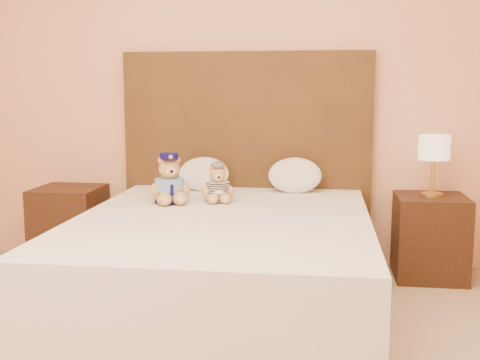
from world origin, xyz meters
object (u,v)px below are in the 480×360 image
nightstand_right (430,237)px  pillow_right (295,174)px  teddy_police (169,179)px  pillow_left (204,172)px  teddy_prisoner (218,183)px  lamp (434,151)px  nightstand_left (70,225)px  bed (223,264)px

nightstand_right → pillow_right: bearing=178.1°
teddy_police → pillow_left: 0.51m
pillow_right → teddy_prisoner: bearing=-137.1°
lamp → teddy_prisoner: 1.42m
nightstand_right → nightstand_left: bearing=180.0°
bed → teddy_police: (-0.39, 0.33, 0.43)m
nightstand_left → pillow_right: (1.60, 0.03, 0.40)m
nightstand_right → lamp: size_ratio=1.38×
teddy_prisoner → pillow_right: 0.62m
lamp → pillow_right: (-0.90, 0.03, -0.17)m
nightstand_right → pillow_right: size_ratio=1.53×
nightstand_right → lamp: (-0.00, 0.00, 0.57)m
lamp → pillow_right: 0.91m
nightstand_left → bed: bearing=-32.6°
teddy_police → pillow_left: size_ratio=0.87×
bed → pillow_right: 0.99m
nightstand_right → pillow_left: bearing=178.9°
lamp → pillow_left: 1.53m
pillow_right → bed: bearing=-113.1°
bed → nightstand_right: (1.25, 0.80, -0.00)m
pillow_left → pillow_right: (0.63, 0.00, 0.00)m
teddy_police → nightstand_left: bearing=127.7°
bed → teddy_prisoner: 0.58m
nightstand_left → teddy_prisoner: (1.15, -0.39, 0.39)m
nightstand_left → teddy_police: teddy_police is taller
lamp → teddy_prisoner: bearing=-163.8°
pillow_left → pillow_right: size_ratio=0.97×
teddy_prisoner → pillow_right: (0.45, 0.42, 0.01)m
teddy_police → nightstand_right: bearing=-8.2°
teddy_police → teddy_prisoner: teddy_police is taller
nightstand_left → nightstand_right: (2.50, 0.00, 0.00)m
nightstand_right → teddy_prisoner: 1.46m
bed → pillow_right: bearing=66.9°
bed → teddy_prisoner: (-0.10, 0.41, 0.39)m
nightstand_left → teddy_police: 1.07m
pillow_left → lamp: bearing=-1.1°
nightstand_left → lamp: bearing=0.0°
pillow_right → lamp: bearing=-1.9°
bed → lamp: lamp is taller
nightstand_left → nightstand_right: same height
teddy_police → lamp: bearing=-8.2°
teddy_prisoner → pillow_left: pillow_left is taller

